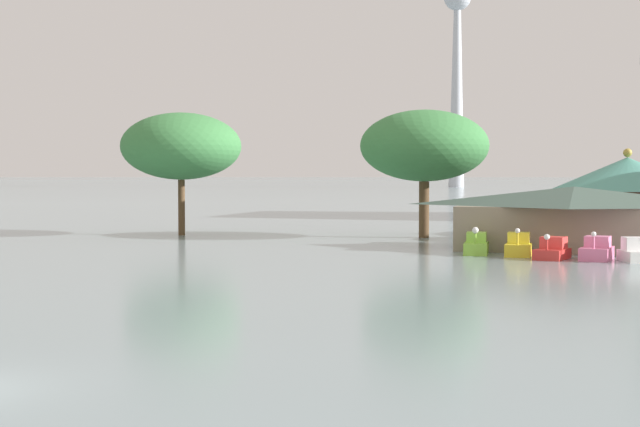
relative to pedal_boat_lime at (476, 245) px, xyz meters
name	(u,v)px	position (x,y,z in m)	size (l,w,h in m)	color
pedal_boat_lime	(476,245)	(0.00, 0.00, 0.00)	(1.67, 3.03, 1.74)	#8CCC3F
pedal_boat_yellow	(518,247)	(2.63, -0.70, 0.02)	(1.58, 2.37, 1.74)	yellow
pedal_boat_red	(552,250)	(4.70, -2.02, -0.04)	(2.09, 2.85, 1.52)	red
pedal_boat_pink	(597,250)	(7.16, -1.64, -0.01)	(1.95, 3.04, 1.70)	pink
pedal_boat_white	(637,252)	(9.33, -2.22, 0.00)	(2.22, 2.61, 1.51)	white
boathouse	(574,217)	(5.55, 5.07, 1.61)	(15.58, 8.73, 4.11)	gray
green_roof_pavilion	(627,190)	(8.89, 20.35, 3.12)	(12.15, 12.15, 6.93)	brown
shoreline_tree_tall_left	(181,146)	(-25.02, 9.99, 6.56)	(9.60, 9.60, 9.79)	brown
shoreline_tree_mid	(424,146)	(-5.97, 13.16, 6.51)	(9.87, 9.87, 9.83)	brown
distant_broadcast_tower	(457,19)	(-45.93, 263.43, 57.28)	(9.43, 9.43, 145.45)	#B7BCC6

